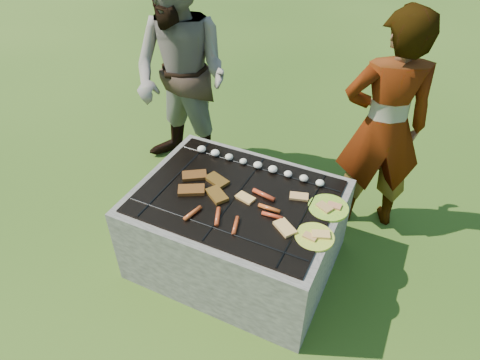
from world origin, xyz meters
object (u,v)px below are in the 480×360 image
object	(u,v)px
plate_near	(315,237)
cook	(384,128)
fire_pit	(237,232)
plate_far	(328,208)
bystander	(181,77)

from	to	relation	value
plate_near	cook	xyz separation A→B (m)	(0.15, 0.97, 0.22)
fire_pit	plate_far	bearing A→B (deg)	14.31
fire_pit	bystander	xyz separation A→B (m)	(-0.89, 0.82, 0.61)
cook	bystander	world-z (taller)	bystander
plate_near	bystander	size ratio (longest dim) A/B	0.15
fire_pit	plate_far	world-z (taller)	plate_far
cook	fire_pit	bearing A→B (deg)	27.30
plate_near	bystander	xyz separation A→B (m)	(-1.46, 0.95, 0.28)
plate_far	bystander	xyz separation A→B (m)	(-1.45, 0.67, 0.28)
plate_far	plate_near	bearing A→B (deg)	-89.47
cook	bystander	distance (m)	1.61
bystander	cook	bearing A→B (deg)	9.43
plate_far	cook	size ratio (longest dim) A/B	0.20
plate_near	plate_far	bearing A→B (deg)	90.53
fire_pit	cook	distance (m)	1.23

